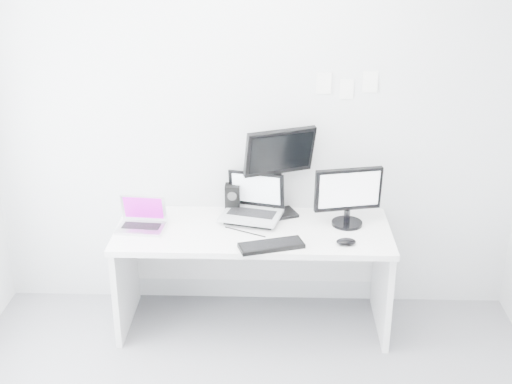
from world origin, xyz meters
TOP-DOWN VIEW (x-y plane):
  - back_wall at (0.00, 1.60)m, footprint 3.60×0.00m
  - desk at (0.00, 1.25)m, footprint 1.80×0.70m
  - macbook at (-0.73, 1.22)m, footprint 0.32×0.25m
  - speaker at (-0.15, 1.51)m, footprint 0.13×0.13m
  - dell_laptop at (-0.02, 1.37)m, footprint 0.45×0.39m
  - rear_monitor at (0.16, 1.47)m, footprint 0.50×0.34m
  - samsung_monitor at (0.62, 1.33)m, footprint 0.48×0.30m
  - keyboard at (0.12, 0.99)m, footprint 0.42×0.26m
  - mouse at (0.59, 1.04)m, footprint 0.13×0.09m
  - wall_note_0 at (0.45, 1.59)m, footprint 0.10×0.00m
  - wall_note_1 at (0.60, 1.59)m, footprint 0.09×0.00m
  - wall_note_2 at (0.75, 1.59)m, footprint 0.10×0.00m

SIDE VIEW (x-z plane):
  - desk at x=0.00m, z-range 0.00..0.73m
  - keyboard at x=0.12m, z-range 0.73..0.76m
  - mouse at x=0.59m, z-range 0.73..0.77m
  - speaker at x=-0.15m, z-range 0.73..0.93m
  - macbook at x=-0.73m, z-range 0.73..0.96m
  - dell_laptop at x=-0.02m, z-range 0.73..1.05m
  - samsung_monitor at x=0.62m, z-range 0.73..1.14m
  - rear_monitor at x=0.16m, z-range 0.73..1.38m
  - back_wall at x=0.00m, z-range -0.45..3.15m
  - wall_note_1 at x=0.60m, z-range 1.52..1.65m
  - wall_note_0 at x=0.45m, z-range 1.55..1.69m
  - wall_note_2 at x=0.75m, z-range 1.56..1.70m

